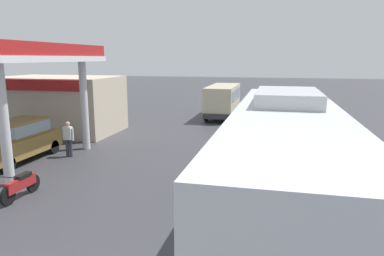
{
  "coord_description": "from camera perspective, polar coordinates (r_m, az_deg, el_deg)",
  "views": [
    {
      "loc": [
        1.92,
        -4.4,
        4.53
      ],
      "look_at": [
        -1.5,
        10.0,
        1.6
      ],
      "focal_mm": 33.31,
      "sensor_mm": 36.0,
      "label": 1
    }
  ],
  "objects": [
    {
      "name": "coach_bus_main",
      "position": [
        9.14,
        14.69,
        -7.08
      ],
      "size": [
        2.6,
        11.04,
        3.69
      ],
      "color": "silver",
      "rests_on": "ground"
    },
    {
      "name": "lane_divider_stripe",
      "position": [
        20.01,
        7.51,
        -1.97
      ],
      "size": [
        0.16,
        50.0,
        0.01
      ],
      "primitive_type": "cube",
      "color": "#D8CC4C",
      "rests_on": "ground"
    },
    {
      "name": "car_at_pump",
      "position": [
        17.59,
        -26.08,
        -1.49
      ],
      "size": [
        1.7,
        4.2,
        1.82
      ],
      "color": "olive",
      "rests_on": "ground"
    },
    {
      "name": "pedestrian_near_pump",
      "position": [
        17.39,
        -19.19,
        -1.38
      ],
      "size": [
        0.55,
        0.22,
        1.66
      ],
      "color": "#33333F",
      "rests_on": "ground"
    },
    {
      "name": "motorcycle_parked_forecourt",
      "position": [
        13.03,
        -25.72,
        -8.22
      ],
      "size": [
        0.55,
        1.8,
        0.92
      ],
      "color": "black",
      "rests_on": "ground"
    },
    {
      "name": "gas_station_roadside",
      "position": [
        21.66,
        -23.47,
        5.23
      ],
      "size": [
        9.1,
        11.95,
        5.1
      ],
      "color": "#B21E1E",
      "rests_on": "ground"
    },
    {
      "name": "ground",
      "position": [
        24.89,
        8.71,
        0.58
      ],
      "size": [
        120.0,
        120.0,
        0.0
      ],
      "primitive_type": "plane",
      "color": "#38383D"
    },
    {
      "name": "minibus_opposing_lane",
      "position": [
        27.43,
        4.95,
        4.75
      ],
      "size": [
        2.04,
        6.13,
        2.44
      ],
      "color": "#BFB799",
      "rests_on": "ground"
    }
  ]
}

